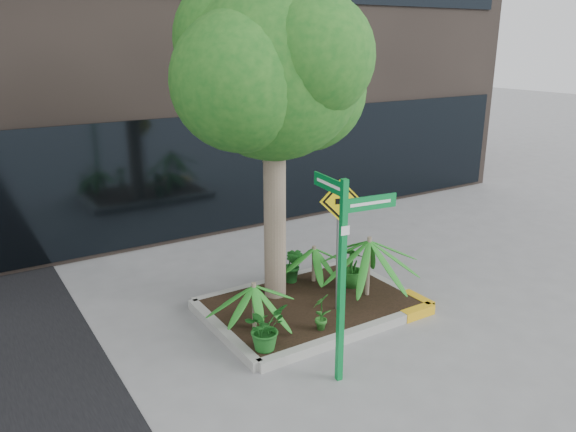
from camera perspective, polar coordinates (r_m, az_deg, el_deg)
ground at (r=8.96m, az=2.37°, el=-10.56°), size 80.00×80.00×0.00m
planter at (r=9.23m, az=2.61°, el=-8.97°), size 3.35×2.36×0.15m
tree at (r=8.57m, az=-1.54°, el=14.50°), size 3.44×3.05×5.16m
palm_front at (r=9.17m, az=8.27°, el=-2.50°), size 1.15×1.15×1.27m
palm_left at (r=8.16m, az=-3.49°, el=-7.10°), size 0.81×0.81×0.90m
palm_back at (r=9.73m, az=2.66°, el=-3.32°), size 0.73×0.73×0.82m
shrub_a at (r=7.79m, az=-2.36°, el=-11.25°), size 0.75×0.75×0.64m
shrub_b at (r=9.68m, az=6.55°, el=-5.15°), size 0.52×0.52×0.71m
shrub_c at (r=8.28m, az=3.40°, el=-9.62°), size 0.42×0.42×0.58m
shrub_d at (r=9.77m, az=0.52°, el=-4.99°), size 0.49×0.49×0.65m
street_sign_post at (r=6.91m, az=5.68°, el=-4.35°), size 0.79×0.83×2.67m
cattle_sign at (r=8.48m, az=5.20°, el=-0.71°), size 0.63×0.18×2.11m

